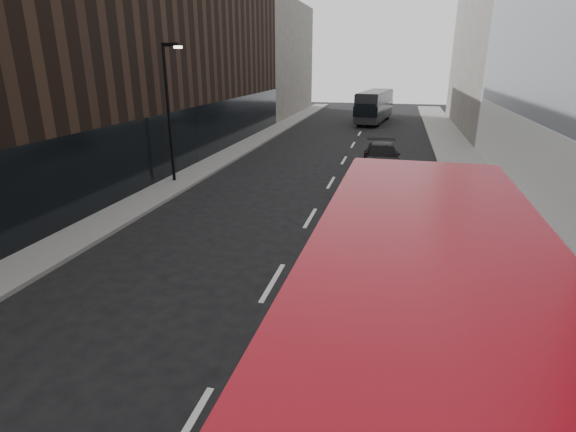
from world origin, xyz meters
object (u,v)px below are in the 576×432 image
Objects in this scene: grey_bus at (375,106)px; car_a at (396,208)px; car_b at (368,181)px; street_lamp at (169,104)px; car_c at (382,157)px.

car_a is (2.70, -32.32, -1.03)m from grey_bus.
grey_bus is 28.35m from car_b.
car_c is at bearing 29.23° from street_lamp.
car_b is at bearing 0.00° from street_lamp.
car_a reaches higher than car_b.
car_b is (-1.39, 4.02, -0.00)m from car_a.
street_lamp reaches higher than grey_bus.
car_b is at bearing 113.81° from car_a.
street_lamp is 1.64× the size of car_a.
street_lamp is 0.68× the size of grey_bus.
grey_bus reaches higher than car_b.
street_lamp reaches higher than car_a.
grey_bus is 2.36× the size of car_b.
car_c is (0.39, 6.00, 0.04)m from car_b.
car_a is at bearing -88.50° from car_c.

